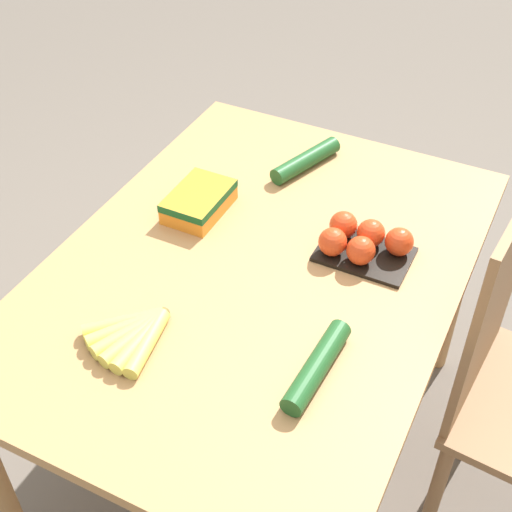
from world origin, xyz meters
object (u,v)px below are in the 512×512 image
at_px(banana_bunch, 134,334).
at_px(cucumber_near, 317,366).
at_px(tomato_pack, 362,241).
at_px(cucumber_far, 306,160).
at_px(carrot_bag, 199,200).

distance_m(banana_bunch, cucumber_near, 0.38).
relative_size(banana_bunch, tomato_pack, 0.86).
bearing_deg(cucumber_far, banana_bunch, -5.28).
bearing_deg(tomato_pack, banana_bunch, -35.02).
xyz_separation_m(cucumber_near, cucumber_far, (-0.64, -0.30, 0.00)).
bearing_deg(tomato_pack, cucumber_far, -136.20).
bearing_deg(cucumber_near, cucumber_far, -154.84).
xyz_separation_m(banana_bunch, cucumber_near, (-0.08, 0.37, 0.01)).
bearing_deg(cucumber_far, tomato_pack, 43.80).
bearing_deg(cucumber_near, tomato_pack, -172.90).
bearing_deg(banana_bunch, tomato_pack, 144.98).
bearing_deg(carrot_bag, banana_bunch, 12.36).
height_order(tomato_pack, cucumber_far, tomato_pack).
relative_size(cucumber_near, cucumber_far, 1.00).
xyz_separation_m(banana_bunch, carrot_bag, (-0.43, -0.09, 0.02)).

